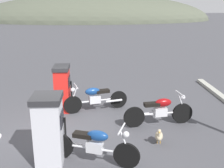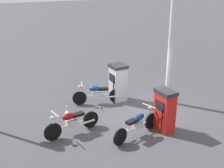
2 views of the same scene
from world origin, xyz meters
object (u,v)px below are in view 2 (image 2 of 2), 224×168
(wandering_duck, at_px, (67,114))
(fuel_pump_far, at_px, (165,110))
(motorcycle_far_pump, at_px, (137,124))
(canopy_support_pole, at_px, (170,54))
(motorcycle_near_pump, at_px, (97,94))
(motorcycle_extra, at_px, (72,122))
(fuel_pump_near, at_px, (118,82))

(wandering_duck, bearing_deg, fuel_pump_far, 136.84)
(fuel_pump_far, bearing_deg, motorcycle_far_pump, -7.13)
(fuel_pump_far, distance_m, canopy_support_pole, 2.82)
(wandering_duck, height_order, canopy_support_pole, canopy_support_pole)
(motorcycle_near_pump, xyz_separation_m, wandering_duck, (1.63, 0.73, -0.22))
(motorcycle_near_pump, distance_m, wandering_duck, 1.80)
(motorcycle_near_pump, xyz_separation_m, motorcycle_extra, (1.90, 1.83, -0.00))
(wandering_duck, bearing_deg, motorcycle_extra, 76.17)
(wandering_duck, bearing_deg, canopy_support_pole, 171.47)
(motorcycle_near_pump, height_order, wandering_duck, motorcycle_near_pump)
(fuel_pump_near, height_order, canopy_support_pole, canopy_support_pole)
(motorcycle_far_pump, relative_size, motorcycle_extra, 1.00)
(motorcycle_far_pump, distance_m, wandering_duck, 2.80)
(fuel_pump_far, height_order, motorcycle_extra, fuel_pump_far)
(wandering_duck, distance_m, canopy_support_pole, 4.73)
(motorcycle_far_pump, xyz_separation_m, canopy_support_pole, (-2.72, -1.67, 1.67))
(canopy_support_pole, bearing_deg, fuel_pump_far, 47.22)
(fuel_pump_near, bearing_deg, motorcycle_far_pump, 70.50)
(motorcycle_far_pump, bearing_deg, fuel_pump_far, 172.87)
(fuel_pump_far, bearing_deg, fuel_pump_near, -90.00)
(fuel_pump_near, bearing_deg, fuel_pump_far, 90.00)
(fuel_pump_near, relative_size, motorcycle_far_pump, 0.77)
(motorcycle_far_pump, distance_m, canopy_support_pole, 3.60)
(fuel_pump_far, height_order, canopy_support_pole, canopy_support_pole)
(motorcycle_far_pump, bearing_deg, motorcycle_near_pump, -91.30)
(motorcycle_far_pump, height_order, canopy_support_pole, canopy_support_pole)
(wandering_duck, bearing_deg, motorcycle_near_pump, -155.94)
(motorcycle_extra, bearing_deg, fuel_pump_near, -148.82)
(motorcycle_near_pump, bearing_deg, fuel_pump_far, 107.12)
(fuel_pump_far, xyz_separation_m, motorcycle_near_pump, (0.98, -3.17, -0.31))
(fuel_pump_far, distance_m, wandering_duck, 3.62)
(motorcycle_extra, bearing_deg, motorcycle_near_pump, -136.11)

